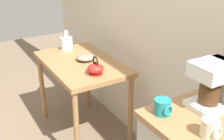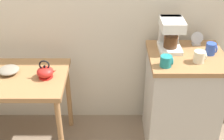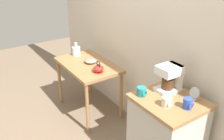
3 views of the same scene
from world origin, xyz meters
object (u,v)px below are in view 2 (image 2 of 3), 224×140
coffee_maker (171,33)px  mug_blue (211,49)px  bowl_stoneware (9,70)px  mug_dark_teal (166,61)px  table_clock (197,39)px  mug_small_cream (200,57)px  teakettle (45,72)px

coffee_maker → mug_blue: size_ratio=2.73×
bowl_stoneware → coffee_maker: (1.30, 0.14, 0.27)m
mug_dark_teal → mug_blue: size_ratio=0.98×
table_clock → mug_small_cream: bearing=-99.8°
mug_blue → table_clock: size_ratio=0.84×
coffee_maker → mug_blue: 0.34m
mug_dark_teal → table_clock: bearing=48.9°
mug_small_cream → mug_dark_teal: 0.27m
bowl_stoneware → mug_dark_teal: 1.25m
mug_small_cream → mug_blue: size_ratio=0.98×
teakettle → table_clock: bearing=12.3°
bowl_stoneware → coffee_maker: size_ratio=0.63×
teakettle → mug_dark_teal: mug_dark_teal is taller
bowl_stoneware → mug_dark_teal: (1.23, -0.15, 0.17)m
mug_small_cream → table_clock: 0.30m
coffee_maker → mug_small_cream: 0.31m
bowl_stoneware → teakettle: size_ratio=1.02×
table_clock → coffee_maker: bearing=-163.6°
bowl_stoneware → mug_dark_teal: size_ratio=1.76×
mug_dark_teal → table_clock: table_clock is taller
table_clock → bowl_stoneware: bearing=-172.2°
coffee_maker → table_clock: 0.26m
teakettle → mug_blue: mug_blue is taller
teakettle → mug_blue: size_ratio=1.69×
teakettle → coffee_maker: (0.99, 0.20, 0.25)m
coffee_maker → mug_blue: bearing=-17.9°
bowl_stoneware → mug_blue: 1.62m
coffee_maker → table_clock: bearing=16.4°
bowl_stoneware → mug_dark_teal: bearing=-6.8°
table_clock → mug_blue: bearing=-67.7°
mug_dark_teal → bowl_stoneware: bearing=173.2°
teakettle → table_clock: (1.23, 0.27, 0.16)m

